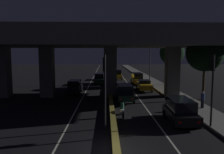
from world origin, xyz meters
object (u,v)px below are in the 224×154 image
Objects in this scene: motorcycle_red_filtering_mid at (118,93)px; car_dark_green_second at (125,92)px; car_dark_green_second_oncoming at (100,78)px; traffic_light_left_of_median at (105,79)px; car_taxi_yellow_third at (144,85)px; car_black_lead at (180,110)px; car_taxi_yellow_fourth at (137,78)px; motorcycle_white_filtering_near at (122,110)px; pedestrian_on_sidewalk at (203,100)px; car_taxi_yellow_fifth at (117,74)px; car_black_lead_oncoming at (75,87)px; street_lamp at (148,59)px; traffic_light_right_of_median at (212,78)px.

car_dark_green_second is at bearing -155.22° from motorcycle_red_filtering_mid.
car_dark_green_second_oncoming is 2.17× the size of motorcycle_red_filtering_mid.
traffic_light_left_of_median is 1.09× the size of car_taxi_yellow_third.
traffic_light_left_of_median reaches higher than car_black_lead.
motorcycle_white_filtering_near is (-4.16, -20.12, -0.44)m from car_taxi_yellow_fourth.
car_black_lead is 2.75× the size of pedestrian_on_sidewalk.
car_taxi_yellow_fifth is at bearing -6.75° from motorcycle_red_filtering_mid.
car_taxi_yellow_fifth is 8.05m from car_dark_green_second_oncoming.
car_taxi_yellow_fifth is 17.64m from car_black_lead_oncoming.
car_black_lead is 4.71m from motorcycle_white_filtering_near.
pedestrian_on_sidewalk is at bearing -128.16° from motorcycle_red_filtering_mid.
street_lamp is at bearing 103.65° from car_dark_green_second_oncoming.
traffic_light_right_of_median is 1.19× the size of car_black_lead.
car_taxi_yellow_fifth is 19.94m from motorcycle_red_filtering_mid.
car_taxi_yellow_third reaches higher than motorcycle_white_filtering_near.
car_dark_green_second is 2.17× the size of motorcycle_red_filtering_mid.
car_dark_green_second is 0.84× the size of car_taxi_yellow_third.
car_dark_green_second is 0.98× the size of car_taxi_yellow_fourth.
car_black_lead_oncoming reaches higher than motorcycle_red_filtering_mid.
traffic_light_left_of_median is at bearing 5.27° from car_dark_green_second_oncoming.
traffic_light_right_of_median is at bearing -108.63° from pedestrian_on_sidewalk.
car_black_lead is at bearing 38.09° from car_black_lead_oncoming.
traffic_light_right_of_median is 3.43m from car_black_lead.
car_dark_green_second_oncoming is (-6.63, 0.18, -0.05)m from car_taxi_yellow_fourth.
car_taxi_yellow_fourth is 8.07m from car_taxi_yellow_fifth.
car_dark_green_second is at bearing 164.56° from car_taxi_yellow_fourth.
car_taxi_yellow_third is at bearing 3.36° from car_black_lead.
car_taxi_yellow_third reaches higher than motorcycle_red_filtering_mid.
car_black_lead is at bearing -132.36° from pedestrian_on_sidewalk.
traffic_light_right_of_median is 6.07m from pedestrian_on_sidewalk.
car_taxi_yellow_fifth is at bearing -0.32° from car_dark_green_second.
pedestrian_on_sidewalk is (3.76, -17.84, -0.11)m from car_taxi_yellow_fourth.
traffic_light_left_of_median is 2.82× the size of motorcycle_red_filtering_mid.
car_black_lead is (-1.92, -23.55, -3.37)m from street_lamp.
car_dark_green_second_oncoming is at bearing 156.90° from car_taxi_yellow_fifth.
car_taxi_yellow_fourth is 18.23m from pedestrian_on_sidewalk.
traffic_light_right_of_median is 1.27× the size of car_taxi_yellow_fourth.
car_black_lead_oncoming reaches higher than motorcycle_white_filtering_near.
car_black_lead_oncoming is at bearing 40.57° from car_black_lead.
car_taxi_yellow_fourth is at bearing -154.53° from car_taxi_yellow_fifth.
car_black_lead is 1.07× the size of car_taxi_yellow_fourth.
street_lamp is at bearing -12.28° from car_taxi_yellow_third.
traffic_light_left_of_median is at bearing 166.67° from car_dark_green_second.
car_dark_green_second is 1.57m from motorcycle_red_filtering_mid.
traffic_light_left_of_median reaches higher than car_taxi_yellow_fourth.
traffic_light_left_of_median is 1.30× the size of car_dark_green_second_oncoming.
traffic_light_right_of_median is at bearing 39.81° from car_black_lead_oncoming.
car_dark_green_second is 2.08× the size of motorcycle_white_filtering_near.
car_black_lead is 2.37× the size of motorcycle_red_filtering_mid.
car_dark_green_second is 2.52× the size of pedestrian_on_sidewalk.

